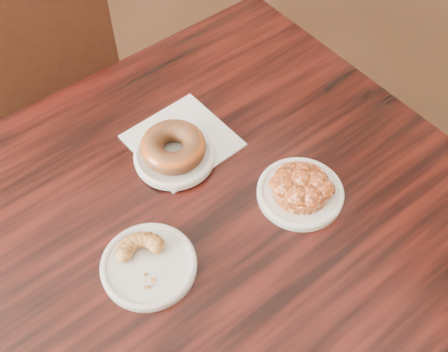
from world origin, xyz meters
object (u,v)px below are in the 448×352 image
glazed_donut (173,147)px  cruller_fragment (148,260)px  apple_fritter (302,186)px  cafe_table (225,303)px  chair_far (21,97)px

glazed_donut → cruller_fragment: bearing=-124.3°
apple_fritter → cruller_fragment: bearing=-177.6°
glazed_donut → apple_fritter: glazed_donut is taller
cafe_table → cruller_fragment: (-0.16, -0.04, 0.40)m
glazed_donut → cruller_fragment: glazed_donut is taller
glazed_donut → apple_fritter: 0.24m
cafe_table → apple_fritter: 0.43m
cafe_table → glazed_donut: size_ratio=7.42×
chair_far → cafe_table: bearing=103.1°
chair_far → glazed_donut: 0.74m
cafe_table → glazed_donut: bearing=90.3°
chair_far → apple_fritter: 0.94m
cafe_table → cruller_fragment: 0.43m
chair_far → cruller_fragment: bearing=91.6°
cafe_table → glazed_donut: (-0.03, 0.15, 0.41)m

